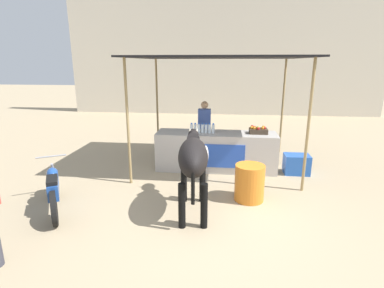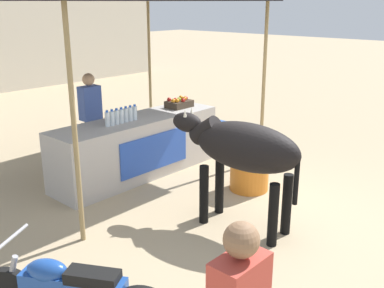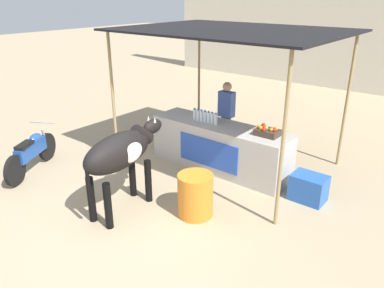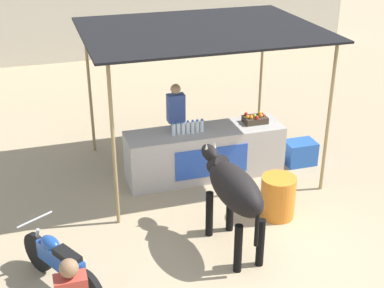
{
  "view_description": "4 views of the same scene",
  "coord_description": "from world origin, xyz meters",
  "px_view_note": "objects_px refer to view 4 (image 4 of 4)",
  "views": [
    {
      "loc": [
        0.19,
        -5.11,
        2.66
      ],
      "look_at": [
        -0.46,
        0.83,
        1.03
      ],
      "focal_mm": 28.0,
      "sensor_mm": 36.0,
      "label": 1
    },
    {
      "loc": [
        -4.57,
        -3.17,
        2.75
      ],
      "look_at": [
        -0.32,
        0.71,
        0.92
      ],
      "focal_mm": 42.0,
      "sensor_mm": 36.0,
      "label": 2
    },
    {
      "loc": [
        4.02,
        -3.73,
        3.45
      ],
      "look_at": [
        -0.04,
        1.33,
        0.81
      ],
      "focal_mm": 35.0,
      "sensor_mm": 36.0,
      "label": 3
    },
    {
      "loc": [
        -2.94,
        -6.46,
        5.0
      ],
      "look_at": [
        -0.46,
        1.54,
        1.03
      ],
      "focal_mm": 50.0,
      "sensor_mm": 36.0,
      "label": 4
    }
  ],
  "objects_px": {
    "water_barrel": "(278,197)",
    "motorcycle_parked": "(60,262)",
    "stall_counter": "(205,153)",
    "cooler_box": "(300,153)",
    "vendor_behind_counter": "(176,122)",
    "cow": "(234,189)",
    "fruit_crate": "(255,119)"
  },
  "relations": [
    {
      "from": "fruit_crate",
      "to": "motorcycle_parked",
      "type": "bearing_deg",
      "value": -147.02
    },
    {
      "from": "stall_counter",
      "to": "water_barrel",
      "type": "xyz_separation_m",
      "value": [
        0.72,
        -1.72,
        -0.11
      ]
    },
    {
      "from": "vendor_behind_counter",
      "to": "water_barrel",
      "type": "height_order",
      "value": "vendor_behind_counter"
    },
    {
      "from": "water_barrel",
      "to": "cow",
      "type": "xyz_separation_m",
      "value": [
        -1.05,
        -0.6,
        0.67
      ]
    },
    {
      "from": "fruit_crate",
      "to": "cow",
      "type": "xyz_separation_m",
      "value": [
        -1.36,
        -2.37,
        -0.0
      ]
    },
    {
      "from": "cooler_box",
      "to": "motorcycle_parked",
      "type": "distance_m",
      "value": 5.47
    },
    {
      "from": "vendor_behind_counter",
      "to": "water_barrel",
      "type": "relative_size",
      "value": 2.26
    },
    {
      "from": "stall_counter",
      "to": "fruit_crate",
      "type": "height_order",
      "value": "fruit_crate"
    },
    {
      "from": "motorcycle_parked",
      "to": "cooler_box",
      "type": "bearing_deg",
      "value": 26.18
    },
    {
      "from": "water_barrel",
      "to": "cow",
      "type": "bearing_deg",
      "value": -150.32
    },
    {
      "from": "motorcycle_parked",
      "to": "stall_counter",
      "type": "bearing_deg",
      "value": 40.71
    },
    {
      "from": "water_barrel",
      "to": "motorcycle_parked",
      "type": "bearing_deg",
      "value": -167.79
    },
    {
      "from": "stall_counter",
      "to": "cooler_box",
      "type": "distance_m",
      "value": 2.0
    },
    {
      "from": "water_barrel",
      "to": "cow",
      "type": "height_order",
      "value": "cow"
    },
    {
      "from": "stall_counter",
      "to": "cow",
      "type": "height_order",
      "value": "cow"
    },
    {
      "from": "fruit_crate",
      "to": "cooler_box",
      "type": "xyz_separation_m",
      "value": [
        0.96,
        -0.15,
        -0.8
      ]
    },
    {
      "from": "fruit_crate",
      "to": "cooler_box",
      "type": "height_order",
      "value": "fruit_crate"
    },
    {
      "from": "vendor_behind_counter",
      "to": "water_barrel",
      "type": "xyz_separation_m",
      "value": [
        1.08,
        -2.47,
        -0.48
      ]
    },
    {
      "from": "stall_counter",
      "to": "fruit_crate",
      "type": "relative_size",
      "value": 6.82
    },
    {
      "from": "cooler_box",
      "to": "stall_counter",
      "type": "bearing_deg",
      "value": 177.2
    },
    {
      "from": "stall_counter",
      "to": "water_barrel",
      "type": "relative_size",
      "value": 4.11
    },
    {
      "from": "cooler_box",
      "to": "fruit_crate",
      "type": "bearing_deg",
      "value": 171.24
    },
    {
      "from": "cooler_box",
      "to": "water_barrel",
      "type": "xyz_separation_m",
      "value": [
        -1.27,
        -1.62,
        0.13
      ]
    },
    {
      "from": "stall_counter",
      "to": "cow",
      "type": "distance_m",
      "value": 2.41
    },
    {
      "from": "vendor_behind_counter",
      "to": "cooler_box",
      "type": "distance_m",
      "value": 2.57
    },
    {
      "from": "cooler_box",
      "to": "motorcycle_parked",
      "type": "relative_size",
      "value": 0.37
    },
    {
      "from": "cooler_box",
      "to": "vendor_behind_counter",
      "type": "bearing_deg",
      "value": 160.07
    },
    {
      "from": "vendor_behind_counter",
      "to": "motorcycle_parked",
      "type": "bearing_deg",
      "value": -128.12
    },
    {
      "from": "water_barrel",
      "to": "motorcycle_parked",
      "type": "distance_m",
      "value": 3.72
    },
    {
      "from": "vendor_behind_counter",
      "to": "cooler_box",
      "type": "bearing_deg",
      "value": -19.93
    },
    {
      "from": "vendor_behind_counter",
      "to": "cow",
      "type": "relative_size",
      "value": 0.9
    },
    {
      "from": "fruit_crate",
      "to": "cooler_box",
      "type": "relative_size",
      "value": 0.73
    }
  ]
}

